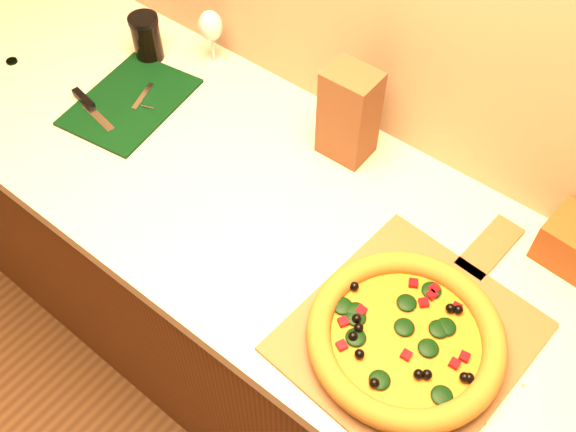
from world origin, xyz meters
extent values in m
cube|color=#4E2B10|center=(0.00, 1.43, 0.43)|extent=(2.80, 0.65, 0.86)
cube|color=beige|center=(0.00, 1.43, 0.88)|extent=(2.84, 0.68, 0.04)
cube|color=brown|center=(0.27, 1.33, 0.90)|extent=(0.41, 0.45, 0.01)
cube|color=brown|center=(0.30, 1.60, 0.90)|extent=(0.08, 0.17, 0.01)
cylinder|color=#AE7A2B|center=(0.27, 1.31, 0.92)|extent=(0.34, 0.34, 0.02)
cylinder|color=gold|center=(0.27, 1.31, 0.93)|extent=(0.28, 0.28, 0.01)
torus|color=brown|center=(0.27, 1.31, 0.94)|extent=(0.36, 0.36, 0.04)
ellipsoid|color=black|center=(0.33, 1.34, 0.94)|extent=(0.04, 0.04, 0.01)
sphere|color=black|center=(0.23, 1.29, 0.94)|extent=(0.02, 0.02, 0.02)
cube|color=#93050C|center=(0.29, 1.25, 0.94)|extent=(0.02, 0.02, 0.01)
cube|color=black|center=(-0.60, 1.45, 0.90)|extent=(0.26, 0.34, 0.01)
cube|color=silver|center=(-0.58, 1.47, 0.91)|extent=(0.05, 0.10, 0.01)
cylinder|color=silver|center=(-0.55, 1.45, 0.91)|extent=(0.03, 0.02, 0.01)
cube|color=silver|center=(-0.62, 1.36, 0.91)|extent=(0.13, 0.04, 0.00)
cube|color=black|center=(-0.69, 1.37, 0.92)|extent=(0.08, 0.03, 0.01)
cylinder|color=black|center=(-0.96, 1.36, 0.90)|extent=(0.03, 0.03, 0.01)
cylinder|color=silver|center=(-0.55, 1.69, 0.90)|extent=(0.05, 0.05, 0.00)
cylinder|color=silver|center=(-0.55, 1.69, 0.94)|extent=(0.01, 0.01, 0.07)
ellipsoid|color=silver|center=(-0.55, 1.69, 1.01)|extent=(0.06, 0.06, 0.08)
cube|color=brown|center=(-0.10, 1.65, 1.01)|extent=(0.11, 0.09, 0.22)
cylinder|color=black|center=(-0.69, 1.60, 0.95)|extent=(0.07, 0.07, 0.11)
cylinder|color=black|center=(-0.69, 1.60, 1.02)|extent=(0.08, 0.08, 0.01)
camera|label=1|loc=(0.44, 0.76, 1.98)|focal=40.00mm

